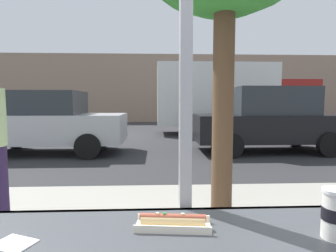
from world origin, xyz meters
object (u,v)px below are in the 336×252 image
object	(u,v)px
hotdog_tray_far	(173,222)
parked_car_black	(268,120)
box_truck	(230,97)
parked_car_silver	(46,122)
soda_cup_right	(336,213)

from	to	relation	value
hotdog_tray_far	parked_car_black	bearing A→B (deg)	64.80
parked_car_black	box_truck	bearing A→B (deg)	88.71
parked_car_black	box_truck	world-z (taller)	box_truck
parked_car_black	box_truck	xyz separation A→B (m)	(0.10, 4.46, 0.73)
hotdog_tray_far	box_truck	xyz separation A→B (m)	(3.22, 11.10, 0.66)
parked_car_silver	parked_car_black	size ratio (longest dim) A/B	1.00
box_truck	soda_cup_right	bearing A→B (deg)	-103.53
parked_car_silver	box_truck	distance (m)	7.75
box_truck	parked_car_black	bearing A→B (deg)	-91.29
soda_cup_right	hotdog_tray_far	world-z (taller)	soda_cup_right
box_truck	parked_car_silver	bearing A→B (deg)	-144.63
soda_cup_right	parked_car_silver	world-z (taller)	parked_car_silver
soda_cup_right	hotdog_tray_far	bearing A→B (deg)	169.49
parked_car_silver	box_truck	xyz separation A→B (m)	(6.29, 4.46, 0.77)
soda_cup_right	parked_car_black	bearing A→B (deg)	68.93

